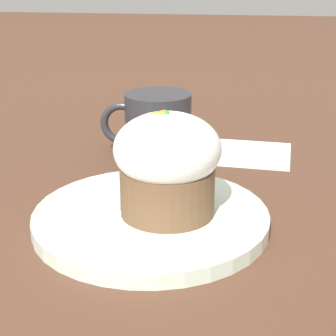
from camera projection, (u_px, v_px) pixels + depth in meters
ground_plane at (151, 225)px, 0.55m from camera, size 4.00×4.00×0.00m
dessert_plate at (151, 218)px, 0.55m from camera, size 0.23×0.23×0.01m
carrot_cake at (168, 162)px, 0.53m from camera, size 0.10×0.10×0.10m
spoon at (148, 210)px, 0.54m from camera, size 0.13×0.06×0.01m
coffee_cup at (156, 125)px, 0.73m from camera, size 0.12×0.09×0.08m
paper_napkin at (242, 153)px, 0.74m from camera, size 0.13×0.12×0.00m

